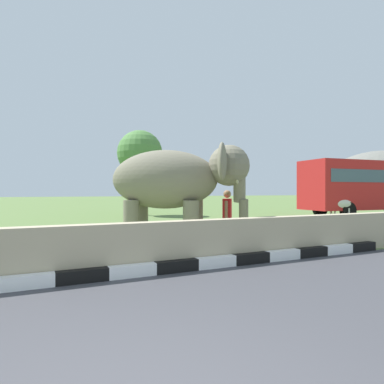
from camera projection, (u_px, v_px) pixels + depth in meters
The scene contains 8 objects.
striped_curb at pixel (55, 279), 5.73m from camera, with size 16.20×0.20×0.24m.
barrier_parapet at pixel (175, 245), 7.02m from camera, with size 28.00×0.36×1.00m, color tan.
elephant at pixel (177, 181), 9.73m from camera, with size 3.95×3.60×2.93m.
person_handler at pixel (227, 214), 10.08m from camera, with size 0.46×0.56×1.66m.
bus_red at pixel (371, 184), 21.75m from camera, with size 9.92×3.36×3.50m.
cow_near at pixel (339, 204), 19.50m from camera, with size 1.93×0.94×1.23m.
tree_distant at pixel (140, 153), 22.68m from camera, with size 3.03×3.03×5.73m.
hill_east at pixel (382, 201), 59.07m from camera, with size 25.51×20.41×17.45m.
Camera 1 is at (-0.73, -2.04, 1.61)m, focal length 31.55 mm.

